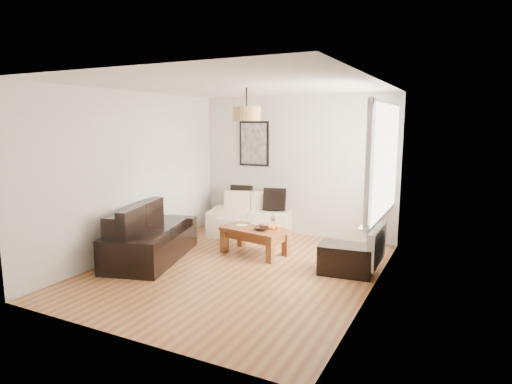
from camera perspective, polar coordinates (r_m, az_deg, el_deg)
The scene contains 21 objects.
floor at distance 6.30m, azimuth -2.48°, elevation -10.28°, with size 4.50×4.50×0.00m, color brown.
ceiling at distance 5.95m, azimuth -2.66°, elevation 14.03°, with size 3.80×4.50×0.00m, color white, non-canonical shape.
wall_back at distance 8.01m, azimuth 5.29°, elevation 3.48°, with size 3.80×0.04×2.60m, color silver, non-canonical shape.
wall_front at distance 4.19m, azimuth -17.70°, elevation -2.29°, with size 3.80×0.04×2.60m, color silver, non-canonical shape.
wall_left at distance 7.10m, azimuth -16.10°, elevation 2.40°, with size 0.04×4.50×2.60m, color silver, non-canonical shape.
wall_right at distance 5.34m, azimuth 15.56°, elevation 0.23°, with size 0.04×4.50×2.60m, color silver, non-canonical shape.
window_bay at distance 6.09m, azimuth 16.78°, elevation 4.11°, with size 0.14×1.90×1.60m, color white, non-canonical shape.
radiator at distance 6.32m, azimuth 15.90°, elevation -6.95°, with size 0.10×0.90×0.52m, color white.
poster at distance 8.30m, azimuth -0.25°, elevation 6.49°, with size 0.62×0.04×0.87m, color black, non-canonical shape.
pendant_shade at distance 6.20m, azimuth -1.26°, elevation 10.42°, with size 0.40×0.40×0.20m, color tan.
loveseat_cream at distance 8.03m, azimuth -0.78°, elevation -3.17°, with size 1.50×0.82×0.75m, color beige, non-canonical shape.
sofa_leather at distance 6.83m, azimuth -13.85°, elevation -5.55°, with size 1.80×0.88×0.78m, color black, non-canonical shape.
coffee_table at distance 6.91m, azimuth -0.17°, elevation -6.59°, with size 1.05×0.57×0.43m, color brown, non-canonical shape.
ottoman at distance 6.18m, azimuth 11.93°, elevation -8.80°, with size 0.73×0.47×0.42m, color black.
cushion_left at distance 8.26m, azimuth -2.04°, elevation -0.55°, with size 0.42×0.13×0.42m, color black.
cushion_right at distance 7.95m, azimuth 2.51°, elevation -0.97°, with size 0.41×0.13×0.41m, color black.
fruit_bowl at distance 6.70m, azimuth 0.77°, elevation -4.95°, with size 0.23×0.23×0.06m, color black.
orange_a at distance 6.73m, azimuth 2.29°, elevation -4.80°, with size 0.07×0.07×0.07m, color #FF5E15.
orange_b at distance 6.80m, azimuth 2.88°, elevation -4.64°, with size 0.09×0.09×0.09m, color orange.
orange_c at distance 6.84m, azimuth 1.76°, elevation -4.57°, with size 0.08×0.08×0.08m, color orange.
papers at distance 7.05m, azimuth -1.96°, elevation -4.46°, with size 0.18×0.12×0.01m, color white.
Camera 1 is at (2.89, -5.18, 2.11)m, focal length 29.86 mm.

